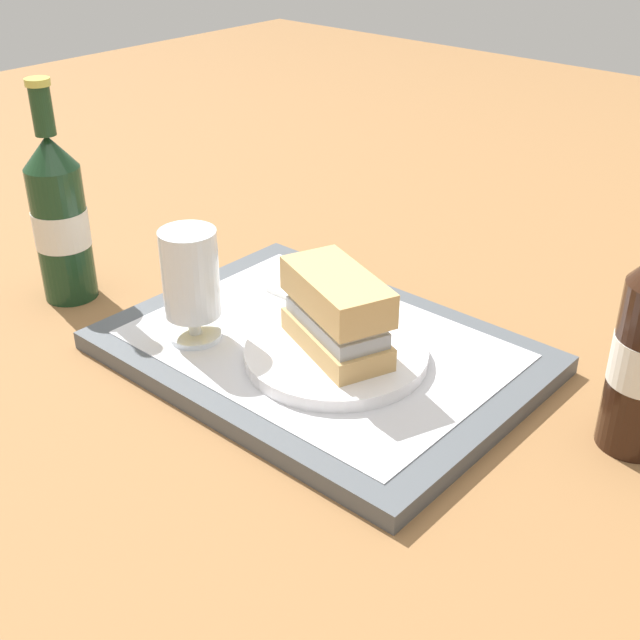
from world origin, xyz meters
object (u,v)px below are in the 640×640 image
at_px(beer_glass, 191,279).
at_px(beer_bottle, 60,217).
at_px(sandwich, 335,310).
at_px(plate, 336,354).

distance_m(beer_glass, beer_bottle, 0.22).
bearing_deg(beer_glass, sandwich, -154.34).
bearing_deg(beer_glass, beer_bottle, 2.56).
relative_size(plate, beer_glass, 1.52).
distance_m(sandwich, beer_bottle, 0.37).
relative_size(beer_glass, beer_bottle, 0.47).
distance_m(plate, beer_glass, 0.17).
height_order(beer_glass, beer_bottle, beer_bottle).
distance_m(plate, sandwich, 0.05).
bearing_deg(beer_bottle, plate, -168.23).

